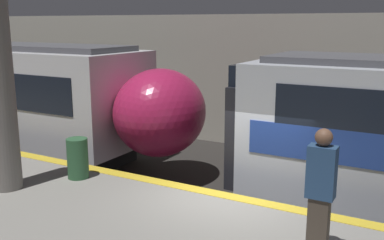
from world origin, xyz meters
TOP-DOWN VIEW (x-y plane):
  - station_rear_barrier at (0.00, 7.10)m, footprint 50.00×0.15m
  - person_waiting at (2.01, -1.50)m, footprint 0.38×0.24m
  - trash_bin at (-3.19, -0.75)m, footprint 0.44×0.44m

SIDE VIEW (x-z plane):
  - trash_bin at x=-3.19m, z-range 1.13..1.98m
  - person_waiting at x=2.01m, z-range 1.19..3.02m
  - station_rear_barrier at x=0.00m, z-range 0.00..4.61m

